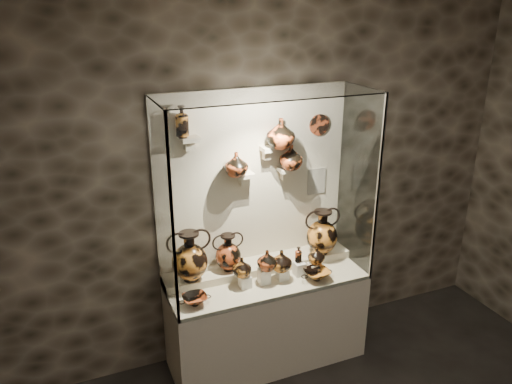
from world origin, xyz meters
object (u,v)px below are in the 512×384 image
amphora_mid (228,252)px  ovoid_vase_b (281,133)px  jug_a (242,267)px  jug_e (316,255)px  amphora_left (190,256)px  jug_c (281,261)px  kylix_left (195,299)px  ovoid_vase_c (291,157)px  lekythos_tall (182,120)px  kylix_right (317,274)px  jug_b (267,260)px  amphora_right (322,232)px  lekythos_small (298,254)px  ovoid_vase_a (236,164)px

amphora_mid → ovoid_vase_b: size_ratio=1.33×
jug_a → jug_e: jug_a is taller
amphora_left → jug_c: (0.73, -0.18, -0.10)m
kylix_left → ovoid_vase_b: bearing=10.8°
ovoid_vase_c → lekythos_tall: bearing=-163.9°
jug_a → kylix_left: jug_a is taller
jug_a → amphora_left: bearing=140.4°
jug_a → ovoid_vase_c: 1.00m
amphora_left → kylix_right: bearing=7.8°
jug_b → kylix_right: size_ratio=0.63×
kylix_right → lekythos_tall: (-0.99, 0.41, 1.32)m
amphora_left → amphora_right: amphora_left is taller
jug_a → kylix_left: size_ratio=0.67×
amphora_left → lekythos_small: bearing=14.2°
amphora_left → amphora_mid: (0.34, 0.04, -0.05)m
jug_b → lekythos_small: (0.30, 0.03, -0.02)m
kylix_right → ovoid_vase_c: size_ratio=1.33×
amphora_left → lekythos_small: (0.90, -0.15, -0.08)m
amphora_left → jug_b: 0.63m
jug_a → jug_c: size_ratio=0.88×
amphora_left → jug_c: bearing=10.0°
lekythos_small → ovoid_vase_c: ovoid_vase_c is taller
ovoid_vase_a → ovoid_vase_c: bearing=7.2°
jug_a → kylix_right: bearing=-30.6°
lekythos_small → ovoid_vase_b: bearing=102.1°
amphora_left → jug_e: bearing=15.0°
jug_e → ovoid_vase_a: ovoid_vase_a is taller
amphora_right → lekythos_tall: 1.63m
lekythos_tall → ovoid_vase_c: (0.90, -0.05, -0.38)m
lekythos_small → kylix_right: lekythos_small is taller
ovoid_vase_b → jug_a: bearing=-174.5°
jug_b → kylix_right: jug_b is taller
jug_e → ovoid_vase_c: (-0.15, 0.24, 0.83)m
amphora_right → jug_b: bearing=-157.6°
jug_b → amphora_mid: bearing=136.6°
jug_c → ovoid_vase_c: (0.19, 0.25, 0.81)m
kylix_right → ovoid_vase_c: bearing=92.8°
jug_c → ovoid_vase_a: (-0.29, 0.26, 0.80)m
amphora_mid → lekythos_small: amphora_mid is taller
jug_e → kylix_left: 1.13m
ovoid_vase_a → ovoid_vase_c: 0.49m
ovoid_vase_a → lekythos_small: bearing=-18.5°
jug_a → jug_c: 0.34m
jug_b → ovoid_vase_c: bearing=35.6°
jug_b → ovoid_vase_c: size_ratio=0.84×
ovoid_vase_a → ovoid_vase_b: (0.38, -0.02, 0.22)m
jug_a → jug_b: 0.22m
amphora_mid → jug_a: (0.05, -0.19, -0.05)m
kylix_left → ovoid_vase_c: 1.39m
lekythos_tall → ovoid_vase_b: lekythos_tall is taller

